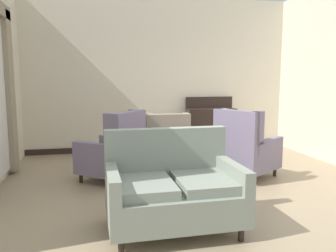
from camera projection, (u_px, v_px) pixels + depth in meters
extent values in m
plane|color=#9E896B|center=(204.00, 196.00, 4.62)|extent=(8.73, 8.73, 0.00)
cube|color=beige|center=(160.00, 75.00, 7.41)|extent=(5.89, 0.08, 3.26)
cube|color=black|center=(161.00, 147.00, 7.58)|extent=(5.73, 0.03, 0.12)
cube|color=gray|center=(10.00, 92.00, 5.57)|extent=(0.10, 0.32, 2.57)
cylinder|color=black|center=(192.00, 158.00, 4.77)|extent=(0.79, 0.79, 0.04)
cylinder|color=black|center=(191.00, 173.00, 4.81)|extent=(0.10, 0.10, 0.41)
cube|color=black|center=(206.00, 187.00, 4.90)|extent=(0.28, 0.09, 0.07)
cube|color=black|center=(180.00, 185.00, 5.00)|extent=(0.19, 0.27, 0.07)
cube|color=black|center=(187.00, 193.00, 4.63)|extent=(0.20, 0.27, 0.07)
cylinder|color=#4C7A66|center=(190.00, 155.00, 4.79)|extent=(0.09, 0.09, 0.02)
ellipsoid|color=#4C7A66|center=(190.00, 148.00, 4.77)|extent=(0.16, 0.16, 0.19)
cylinder|color=#4C7A66|center=(190.00, 138.00, 4.75)|extent=(0.08, 0.08, 0.09)
torus|color=#4C7A66|center=(190.00, 134.00, 4.74)|extent=(0.15, 0.15, 0.02)
cube|color=gray|center=(174.00, 203.00, 3.55)|extent=(1.37, 0.92, 0.32)
cube|color=gray|center=(166.00, 153.00, 3.86)|extent=(1.36, 0.16, 0.56)
cube|color=gray|center=(146.00, 186.00, 3.42)|extent=(0.55, 0.71, 0.10)
cube|color=gray|center=(203.00, 182.00, 3.55)|extent=(0.55, 0.71, 0.10)
cube|color=gray|center=(113.00, 182.00, 3.33)|extent=(0.12, 0.81, 0.23)
cube|color=gray|center=(233.00, 174.00, 3.60)|extent=(0.12, 0.81, 0.23)
cylinder|color=black|center=(121.00, 247.00, 3.09)|extent=(0.06, 0.06, 0.14)
cylinder|color=black|center=(241.00, 234.00, 3.35)|extent=(0.06, 0.06, 0.14)
cylinder|color=black|center=(115.00, 215.00, 3.81)|extent=(0.06, 0.06, 0.14)
cylinder|color=black|center=(214.00, 206.00, 4.07)|extent=(0.06, 0.06, 0.14)
cube|color=slate|center=(248.00, 159.00, 5.49)|extent=(1.12, 1.08, 0.31)
cube|color=slate|center=(235.00, 132.00, 5.18)|extent=(0.51, 0.71, 0.64)
cube|color=slate|center=(258.00, 128.00, 5.00)|extent=(0.22, 0.19, 0.49)
cube|color=slate|center=(222.00, 124.00, 5.46)|extent=(0.22, 0.19, 0.49)
cube|color=slate|center=(268.00, 145.00, 5.26)|extent=(0.69, 0.48, 0.20)
cube|color=slate|center=(233.00, 140.00, 5.72)|extent=(0.69, 0.48, 0.20)
cylinder|color=black|center=(275.00, 172.00, 5.56)|extent=(0.06, 0.06, 0.14)
cylinder|color=black|center=(244.00, 165.00, 5.97)|extent=(0.06, 0.06, 0.14)
cylinder|color=black|center=(251.00, 181.00, 5.08)|extent=(0.06, 0.06, 0.14)
cylinder|color=black|center=(219.00, 173.00, 5.49)|extent=(0.06, 0.06, 0.14)
cube|color=slate|center=(110.00, 162.00, 5.29)|extent=(1.12, 1.10, 0.30)
cube|color=slate|center=(129.00, 133.00, 5.07)|extent=(0.57, 0.67, 0.64)
cube|color=slate|center=(135.00, 125.00, 5.38)|extent=(0.22, 0.20, 0.49)
cube|color=slate|center=(111.00, 131.00, 4.81)|extent=(0.22, 0.20, 0.49)
cube|color=slate|center=(119.00, 142.00, 5.56)|extent=(0.64, 0.54, 0.20)
cube|color=slate|center=(94.00, 150.00, 4.99)|extent=(0.64, 0.54, 0.20)
cylinder|color=black|center=(105.00, 169.00, 5.72)|extent=(0.06, 0.06, 0.14)
cylinder|color=black|center=(81.00, 178.00, 5.21)|extent=(0.06, 0.06, 0.14)
cylinder|color=black|center=(139.00, 174.00, 5.43)|extent=(0.06, 0.06, 0.14)
cylinder|color=black|center=(118.00, 184.00, 4.91)|extent=(0.06, 0.06, 0.14)
cube|color=gray|center=(165.00, 151.00, 6.14)|extent=(0.78, 0.81, 0.28)
cube|color=gray|center=(168.00, 130.00, 5.77)|extent=(0.75, 0.17, 0.55)
cube|color=gray|center=(186.00, 125.00, 5.90)|extent=(0.11, 0.20, 0.42)
cube|color=gray|center=(149.00, 126.00, 5.79)|extent=(0.11, 0.20, 0.42)
cube|color=gray|center=(182.00, 136.00, 6.20)|extent=(0.13, 0.68, 0.23)
cube|color=gray|center=(147.00, 137.00, 6.10)|extent=(0.13, 0.68, 0.23)
cylinder|color=black|center=(178.00, 158.00, 6.52)|extent=(0.06, 0.06, 0.14)
cylinder|color=black|center=(147.00, 159.00, 6.42)|extent=(0.06, 0.06, 0.14)
cylinder|color=black|center=(185.00, 166.00, 5.91)|extent=(0.06, 0.06, 0.14)
cylinder|color=black|center=(151.00, 167.00, 5.82)|extent=(0.06, 0.06, 0.14)
cube|color=black|center=(211.00, 127.00, 7.50)|extent=(1.07, 0.34, 0.81)
cube|color=black|center=(209.00, 102.00, 7.57)|extent=(1.07, 0.04, 0.25)
cube|color=black|center=(191.00, 150.00, 7.34)|extent=(0.06, 0.06, 0.10)
cube|color=black|center=(233.00, 148.00, 7.54)|extent=(0.06, 0.06, 0.10)
cube|color=black|center=(188.00, 147.00, 7.58)|extent=(0.06, 0.06, 0.10)
cube|color=black|center=(229.00, 146.00, 7.78)|extent=(0.06, 0.06, 0.10)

